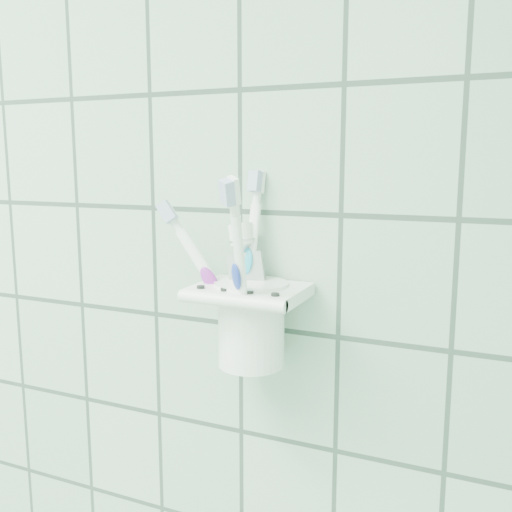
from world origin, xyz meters
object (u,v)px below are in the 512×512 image
at_px(cup, 251,320).
at_px(toothbrush_pink, 261,267).
at_px(holder_bracket, 250,293).
at_px(toothbrush_orange, 248,264).
at_px(toothpaste_tube, 258,281).
at_px(toothbrush_blue, 240,264).

height_order(cup, toothbrush_pink, toothbrush_pink).
xyz_separation_m(holder_bracket, toothbrush_orange, (0.00, -0.01, 0.03)).
distance_m(toothbrush_pink, toothbrush_orange, 0.01).
bearing_deg(holder_bracket, toothbrush_orange, -85.52).
bearing_deg(toothbrush_pink, holder_bracket, 147.83).
relative_size(cup, toothpaste_tube, 0.60).
bearing_deg(toothpaste_tube, holder_bracket, -144.92).
height_order(toothbrush_pink, toothpaste_tube, toothbrush_pink).
bearing_deg(toothbrush_blue, toothpaste_tube, 45.57).
bearing_deg(toothpaste_tube, toothbrush_blue, -166.51).
height_order(toothbrush_orange, toothpaste_tube, toothbrush_orange).
xyz_separation_m(holder_bracket, toothpaste_tube, (0.01, 0.01, 0.01)).
xyz_separation_m(toothbrush_blue, toothbrush_orange, (0.01, -0.00, 0.00)).
bearing_deg(toothbrush_pink, toothbrush_blue, 158.16).
height_order(holder_bracket, toothbrush_pink, toothbrush_pink).
xyz_separation_m(cup, toothbrush_pink, (0.01, -0.01, 0.06)).
distance_m(holder_bracket, cup, 0.03).
relative_size(toothbrush_blue, toothbrush_orange, 0.98).
bearing_deg(toothbrush_blue, cup, 45.02).
xyz_separation_m(toothbrush_pink, toothbrush_orange, (-0.01, -0.00, 0.00)).
relative_size(holder_bracket, cup, 1.26).
distance_m(holder_bracket, toothpaste_tube, 0.02).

